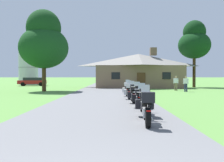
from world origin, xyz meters
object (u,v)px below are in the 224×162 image
(motorcycle_black_second_in_row, at_px, (143,102))
(tree_right_of_lodge, at_px, (194,42))
(motorcycle_orange_fourth_in_row, at_px, (133,94))
(tree_left_near, at_px, (43,42))
(motorcycle_yellow_third_in_row, at_px, (138,96))
(motorcycle_silver_farthest_in_row, at_px, (127,89))
(motorcycle_red_fifth_in_row, at_px, (129,91))
(motorcycle_orange_nearest_to_camera, at_px, (146,108))
(bystander_white_shirt_beside_signpost, at_px, (175,82))
(bystander_white_shirt_near_lodge, at_px, (185,83))
(metal_silo_distant, at_px, (28,65))
(parked_red_suv_far_left, at_px, (32,81))

(motorcycle_black_second_in_row, distance_m, tree_right_of_lodge, 29.01)
(motorcycle_orange_fourth_in_row, relative_size, tree_left_near, 0.23)
(motorcycle_yellow_third_in_row, distance_m, motorcycle_silver_farthest_in_row, 7.20)
(motorcycle_red_fifth_in_row, xyz_separation_m, tree_right_of_lodge, (10.89, 18.97, 6.12))
(motorcycle_orange_nearest_to_camera, relative_size, bystander_white_shirt_beside_signpost, 1.24)
(bystander_white_shirt_near_lodge, xyz_separation_m, tree_left_near, (-15.22, 0.81, 4.43))
(tree_right_of_lodge, bearing_deg, motorcycle_black_second_in_row, -112.35)
(motorcycle_orange_fourth_in_row, distance_m, motorcycle_red_fifth_in_row, 2.51)
(motorcycle_yellow_third_in_row, xyz_separation_m, motorcycle_silver_farthest_in_row, (-0.15, 7.20, 0.00))
(motorcycle_black_second_in_row, relative_size, motorcycle_orange_fourth_in_row, 1.00)
(motorcycle_orange_nearest_to_camera, xyz_separation_m, tree_right_of_lodge, (10.92, 28.21, 6.11))
(bystander_white_shirt_near_lodge, bearing_deg, motorcycle_orange_fourth_in_row, 73.84)
(motorcycle_black_second_in_row, height_order, tree_right_of_lodge, tree_right_of_lodge)
(motorcycle_orange_nearest_to_camera, relative_size, motorcycle_black_second_in_row, 1.00)
(motorcycle_orange_fourth_in_row, distance_m, metal_silo_distant, 38.01)
(motorcycle_yellow_third_in_row, bearing_deg, motorcycle_silver_farthest_in_row, 93.20)
(motorcycle_orange_nearest_to_camera, relative_size, parked_red_suv_far_left, 0.43)
(motorcycle_orange_nearest_to_camera, relative_size, tree_right_of_lodge, 0.21)
(motorcycle_yellow_third_in_row, relative_size, parked_red_suv_far_left, 0.43)
(motorcycle_orange_fourth_in_row, distance_m, tree_right_of_lodge, 24.81)
(motorcycle_silver_farthest_in_row, distance_m, tree_left_near, 12.02)
(motorcycle_orange_fourth_in_row, bearing_deg, motorcycle_red_fifth_in_row, 91.77)
(motorcycle_orange_nearest_to_camera, distance_m, motorcycle_yellow_third_in_row, 4.62)
(motorcycle_black_second_in_row, height_order, parked_red_suv_far_left, parked_red_suv_far_left)
(motorcycle_orange_nearest_to_camera, bearing_deg, bystander_white_shirt_near_lodge, 74.12)
(motorcycle_yellow_third_in_row, xyz_separation_m, motorcycle_red_fifth_in_row, (-0.17, 4.63, 0.00))
(motorcycle_yellow_third_in_row, bearing_deg, motorcycle_orange_nearest_to_camera, -90.50)
(motorcycle_orange_fourth_in_row, bearing_deg, tree_right_of_lodge, 63.30)
(tree_left_near, height_order, parked_red_suv_far_left, tree_left_near)
(bystander_white_shirt_near_lodge, distance_m, metal_silo_distant, 33.06)
(motorcycle_orange_nearest_to_camera, distance_m, motorcycle_orange_fourth_in_row, 6.73)
(motorcycle_yellow_third_in_row, bearing_deg, parked_red_suv_far_left, 119.09)
(motorcycle_yellow_third_in_row, distance_m, motorcycle_red_fifth_in_row, 4.63)
(motorcycle_red_fifth_in_row, bearing_deg, bystander_white_shirt_near_lodge, 56.02)
(tree_left_near, bearing_deg, bystander_white_shirt_near_lodge, -3.03)
(motorcycle_silver_farthest_in_row, height_order, tree_right_of_lodge, tree_right_of_lodge)
(tree_right_of_lodge, height_order, metal_silo_distant, tree_right_of_lodge)
(motorcycle_black_second_in_row, bearing_deg, motorcycle_orange_fourth_in_row, 92.89)
(bystander_white_shirt_beside_signpost, distance_m, metal_silo_distant, 31.32)
(metal_silo_distant, bearing_deg, tree_left_near, -67.41)
(motorcycle_black_second_in_row, distance_m, bystander_white_shirt_near_lodge, 17.18)
(motorcycle_orange_nearest_to_camera, relative_size, motorcycle_silver_farthest_in_row, 1.00)
(motorcycle_orange_nearest_to_camera, xyz_separation_m, parked_red_suv_far_left, (-14.56, 33.52, 0.16))
(motorcycle_black_second_in_row, xyz_separation_m, tree_left_near, (-8.72, 16.70, 4.77))
(motorcycle_red_fifth_in_row, xyz_separation_m, bystander_white_shirt_near_lodge, (6.60, 8.63, 0.34))
(motorcycle_red_fifth_in_row, distance_m, tree_right_of_lodge, 22.71)
(motorcycle_orange_nearest_to_camera, xyz_separation_m, motorcycle_red_fifth_in_row, (0.03, 9.24, -0.01))
(motorcycle_black_second_in_row, relative_size, tree_right_of_lodge, 0.21)
(motorcycle_yellow_third_in_row, relative_size, motorcycle_orange_fourth_in_row, 1.00)
(motorcycle_silver_farthest_in_row, height_order, parked_red_suv_far_left, parked_red_suv_far_left)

